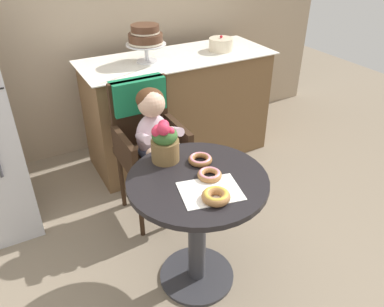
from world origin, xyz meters
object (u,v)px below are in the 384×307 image
object	(u,v)px
cafe_table	(197,211)
flower_vase	(165,141)
seated_child	(155,133)
donut_mid	(216,196)
donut_side	(210,174)
round_layer_cake	(221,44)
wicker_chair	(146,128)
tiered_cake_stand	(145,37)
donut_front	(200,159)

from	to	relation	value
cafe_table	flower_vase	size ratio (longest dim) A/B	2.94
seated_child	donut_mid	bearing A→B (deg)	-93.17
seated_child	donut_side	world-z (taller)	seated_child
seated_child	donut_mid	xyz separation A→B (m)	(-0.04, -0.80, 0.07)
round_layer_cake	donut_mid	bearing A→B (deg)	-122.89
wicker_chair	cafe_table	bearing A→B (deg)	-87.03
seated_child	tiered_cake_stand	world-z (taller)	tiered_cake_stand
flower_vase	tiered_cake_stand	distance (m)	1.15
donut_side	tiered_cake_stand	distance (m)	1.39
donut_front	tiered_cake_stand	distance (m)	1.24
donut_side	cafe_table	bearing A→B (deg)	157.55
donut_front	tiered_cake_stand	bearing A→B (deg)	80.23
cafe_table	donut_front	size ratio (longest dim) A/B	5.62
donut_mid	round_layer_cake	size ratio (longest dim) A/B	0.68
seated_child	flower_vase	distance (m)	0.42
seated_child	cafe_table	bearing A→B (deg)	-93.06
wicker_chair	donut_front	bearing A→B (deg)	-79.87
wicker_chair	seated_child	xyz separation A→B (m)	(-0.00, -0.16, 0.04)
cafe_table	wicker_chair	world-z (taller)	wicker_chair
donut_front	flower_vase	world-z (taller)	flower_vase
tiered_cake_stand	wicker_chair	bearing A→B (deg)	-115.41
donut_mid	donut_side	xyz separation A→B (m)	(0.07, 0.17, -0.01)
donut_mid	donut_side	size ratio (longest dim) A/B	1.10
donut_front	donut_side	size ratio (longest dim) A/B	1.04
donut_side	round_layer_cake	bearing A→B (deg)	55.82
donut_mid	tiered_cake_stand	world-z (taller)	tiered_cake_stand
wicker_chair	flower_vase	xyz separation A→B (m)	(-0.10, -0.53, 0.19)
donut_side	tiered_cake_stand	size ratio (longest dim) A/B	0.41
round_layer_cake	wicker_chair	bearing A→B (deg)	-150.33
cafe_table	donut_mid	size ratio (longest dim) A/B	5.34
flower_vase	round_layer_cake	xyz separation A→B (m)	(1.01, 1.05, 0.12)
donut_side	wicker_chair	bearing A→B (deg)	91.69
wicker_chair	round_layer_cake	xyz separation A→B (m)	(0.91, 0.52, 0.31)
round_layer_cake	donut_side	bearing A→B (deg)	-124.18
tiered_cake_stand	donut_front	bearing A→B (deg)	-99.77
wicker_chair	donut_side	xyz separation A→B (m)	(0.02, -0.78, 0.10)
flower_vase	wicker_chair	bearing A→B (deg)	79.15
wicker_chair	tiered_cake_stand	bearing A→B (deg)	69.99
cafe_table	wicker_chair	bearing A→B (deg)	87.56
donut_side	tiered_cake_stand	world-z (taller)	tiered_cake_stand
wicker_chair	donut_mid	world-z (taller)	wicker_chair
cafe_table	donut_front	world-z (taller)	donut_front
cafe_table	seated_child	world-z (taller)	seated_child
cafe_table	seated_child	size ratio (longest dim) A/B	0.99
seated_child	donut_mid	distance (m)	0.80
cafe_table	donut_front	distance (m)	0.27
donut_front	donut_side	world-z (taller)	same
tiered_cake_stand	seated_child	bearing A→B (deg)	-110.23
wicker_chair	round_layer_cake	bearing A→B (deg)	35.07
donut_front	donut_mid	distance (m)	0.33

